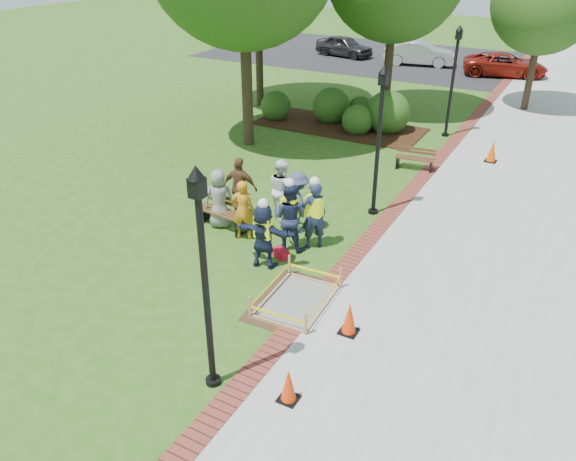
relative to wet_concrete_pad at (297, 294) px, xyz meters
The scene contains 32 objects.
ground 1.43m from the wet_concrete_pad, behind, with size 100.00×100.00×0.00m, color #285116.
sidewalk 10.67m from the wet_concrete_pad, 70.34° to the left, with size 6.00×60.00×0.02m, color #9E9E99.
brick_edging 10.06m from the wet_concrete_pad, 88.06° to the left, with size 0.50×60.00×0.03m, color maroon.
mulch_bed 12.83m from the wet_concrete_pad, 110.11° to the left, with size 7.00×3.00×0.05m, color #381E0F.
parking_lot 27.09m from the wet_concrete_pad, 92.99° to the left, with size 36.00×12.00×0.01m, color black.
wet_concrete_pad is the anchor object (origin of this frame).
bench_near 4.11m from the wet_concrete_pad, 148.09° to the left, with size 1.62×0.67×0.85m.
bench_far 8.95m from the wet_concrete_pad, 91.01° to the left, with size 1.38×0.61×0.72m.
cone_front 2.95m from the wet_concrete_pad, 64.81° to the right, with size 0.35×0.35×0.70m.
cone_back 1.50m from the wet_concrete_pad, 16.71° to the right, with size 0.38×0.38×0.74m.
cone_far 11.13m from the wet_concrete_pad, 79.50° to the left, with size 0.41×0.41×0.80m.
toolbox 2.01m from the wet_concrete_pad, 129.55° to the left, with size 0.44×0.24×0.22m, color red.
lamp_near 3.71m from the wet_concrete_pad, 93.11° to the right, with size 0.28×0.28×4.26m.
lamp_mid 5.53m from the wet_concrete_pad, 91.82° to the left, with size 0.28×0.28×4.26m.
lamp_far 13.24m from the wet_concrete_pad, 90.70° to the left, with size 0.28×0.28×4.26m.
tree_right 19.22m from the wet_concrete_pad, 83.78° to the left, with size 4.49×4.49×6.94m.
shrub_a 13.86m from the wet_concrete_pad, 121.83° to the left, with size 1.32×1.32×1.32m, color #1D3F12.
shrub_b 13.55m from the wet_concrete_pad, 111.77° to the left, with size 1.59×1.59×1.59m, color #1D3F12.
shrub_c 12.14m from the wet_concrete_pad, 106.39° to the left, with size 1.26×1.26×1.26m, color #1D3F12.
shrub_d 12.72m from the wet_concrete_pad, 101.10° to the left, with size 1.80×1.80×1.80m, color #1D3F12.
shrub_e 14.01m from the wet_concrete_pad, 106.65° to the left, with size 1.12×1.12×1.12m, color #1D3F12.
casual_person_a 4.28m from the wet_concrete_pad, 148.18° to the left, with size 0.63×0.56×1.67m.
casual_person_b 3.34m from the wet_concrete_pad, 143.64° to the left, with size 0.62×0.52×1.66m.
casual_person_c 4.27m from the wet_concrete_pad, 123.72° to the left, with size 0.67×0.64×1.76m.
casual_person_d 4.64m from the wet_concrete_pad, 138.57° to the left, with size 0.61×0.44×1.77m.
casual_person_e 3.44m from the wet_concrete_pad, 117.68° to the left, with size 0.65×0.57×1.72m.
hivis_worker_a 1.88m from the wet_concrete_pad, 145.19° to the left, with size 0.58×0.42×1.81m.
hivis_worker_b 2.67m from the wet_concrete_pad, 108.43° to the left, with size 0.68×0.67×1.96m.
hivis_worker_c 2.55m from the wet_concrete_pad, 122.57° to the left, with size 0.62×0.44×1.96m.
parked_car_a 27.97m from the wet_concrete_pad, 111.67° to the left, with size 4.39×1.91×1.43m, color #27272A.
parked_car_b 26.23m from the wet_concrete_pad, 101.41° to the left, with size 4.68×2.04×1.53m, color #BCBCC2.
parked_car_c 25.18m from the wet_concrete_pad, 90.17° to the left, with size 4.24×1.84×1.38m, color maroon.
Camera 1 is at (6.18, -9.12, 7.31)m, focal length 35.00 mm.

